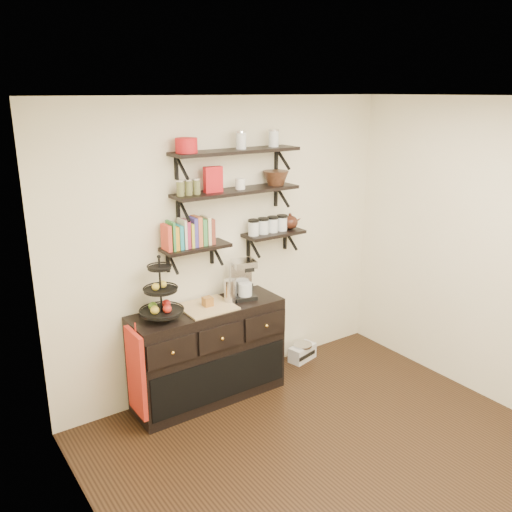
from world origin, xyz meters
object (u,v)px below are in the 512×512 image
(sideboard, at_px, (208,353))
(fruit_stand, at_px, (161,298))
(coffee_maker, at_px, (243,280))
(radio, at_px, (302,352))

(sideboard, bearing_deg, fruit_stand, 179.46)
(coffee_maker, bearing_deg, radio, 18.33)
(radio, bearing_deg, coffee_maker, 170.53)
(fruit_stand, distance_m, radio, 1.89)
(fruit_stand, xyz_separation_m, coffee_maker, (0.82, 0.02, -0.01))
(sideboard, distance_m, fruit_stand, 0.76)
(fruit_stand, xyz_separation_m, radio, (1.61, 0.08, -1.00))
(coffee_maker, relative_size, radio, 1.11)
(coffee_maker, bearing_deg, sideboard, -162.35)
(fruit_stand, height_order, coffee_maker, fruit_stand)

